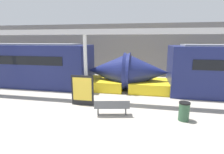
{
  "coord_description": "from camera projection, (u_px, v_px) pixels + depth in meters",
  "views": [
    {
      "loc": [
        2.26,
        -6.59,
        3.5
      ],
      "look_at": [
        0.4,
        2.98,
        1.4
      ],
      "focal_mm": 28.0,
      "sensor_mm": 36.0,
      "label": 1
    }
  ],
  "objects": [
    {
      "name": "ground_plane",
      "position": [
        90.0,
        123.0,
        7.48
      ],
      "size": [
        60.0,
        60.0,
        0.0
      ],
      "primitive_type": "plane",
      "color": "#A8A093"
    },
    {
      "name": "station_wall",
      "position": [
        123.0,
        50.0,
        17.3
      ],
      "size": [
        56.0,
        0.2,
        5.0
      ],
      "primitive_type": "cube",
      "color": "gray",
      "rests_on": "ground_plane"
    },
    {
      "name": "train_right",
      "position": [
        3.0,
        65.0,
        14.05
      ],
      "size": [
        20.32,
        2.93,
        3.2
      ],
      "color": "navy",
      "rests_on": "ground_plane"
    },
    {
      "name": "bench_near",
      "position": [
        112.0,
        106.0,
        8.08
      ],
      "size": [
        1.68,
        0.77,
        0.78
      ],
      "rotation": [
        0.0,
        0.0,
        0.21
      ],
      "color": "#4C4F54",
      "rests_on": "ground_plane"
    },
    {
      "name": "trash_bin",
      "position": [
        184.0,
        111.0,
        7.64
      ],
      "size": [
        0.47,
        0.47,
        0.84
      ],
      "color": "#2D5138",
      "rests_on": "ground_plane"
    },
    {
      "name": "poster_board",
      "position": [
        82.0,
        90.0,
        9.35
      ],
      "size": [
        1.23,
        0.07,
        1.65
      ],
      "color": "black",
      "rests_on": "ground_plane"
    },
    {
      "name": "support_column_near",
      "position": [
        86.0,
        69.0,
        9.88
      ],
      "size": [
        0.2,
        0.2,
        3.76
      ],
      "primitive_type": "cylinder",
      "color": "silver",
      "rests_on": "ground_plane"
    },
    {
      "name": "canopy_beam",
      "position": [
        85.0,
        32.0,
        9.45
      ],
      "size": [
        28.0,
        0.6,
        0.28
      ],
      "primitive_type": "cube",
      "color": "#B7B7BC",
      "rests_on": "support_column_near"
    }
  ]
}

